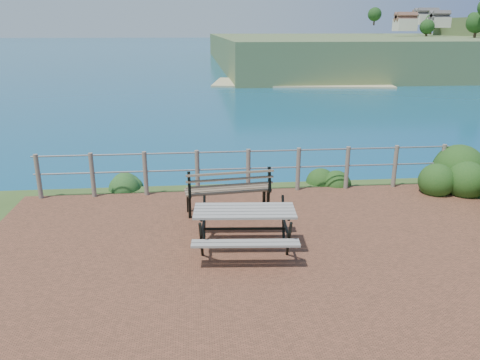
# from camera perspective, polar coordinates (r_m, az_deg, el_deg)

# --- Properties ---
(ground) EXTENTS (10.00, 7.00, 0.12)m
(ground) POSITION_cam_1_polar(r_m,az_deg,el_deg) (7.71, 3.88, -9.83)
(ground) COLOR brown
(ground) RESTS_ON ground
(ocean) EXTENTS (1200.00, 1200.00, 0.00)m
(ocean) POSITION_cam_1_polar(r_m,az_deg,el_deg) (206.75, -5.51, 17.01)
(ocean) COLOR #14737D
(ocean) RESTS_ON ground
(safety_railing) EXTENTS (9.40, 0.10, 1.00)m
(safety_railing) POSITION_cam_1_polar(r_m,az_deg,el_deg) (10.57, 1.02, 1.43)
(safety_railing) COLOR #6B5B4C
(safety_railing) RESTS_ON ground
(picnic_table) EXTENTS (1.73, 1.45, 0.71)m
(picnic_table) POSITION_cam_1_polar(r_m,az_deg,el_deg) (7.87, 0.55, -5.50)
(picnic_table) COLOR gray
(picnic_table) RESTS_ON ground
(park_bench) EXTENTS (1.76, 0.62, 0.97)m
(park_bench) POSITION_cam_1_polar(r_m,az_deg,el_deg) (9.37, -1.49, -0.35)
(park_bench) COLOR brown
(park_bench) RESTS_ON ground
(shrub_right_edge) EXTENTS (1.24, 1.24, 1.76)m
(shrub_right_edge) POSITION_cam_1_polar(r_m,az_deg,el_deg) (11.95, 23.71, -1.05)
(shrub_right_edge) COLOR #144013
(shrub_right_edge) RESTS_ON ground
(shrub_lip_west) EXTENTS (0.85, 0.85, 0.63)m
(shrub_lip_west) POSITION_cam_1_polar(r_m,az_deg,el_deg) (11.56, -13.73, -0.61)
(shrub_lip_west) COLOR #1B491C
(shrub_lip_west) RESTS_ON ground
(shrub_lip_east) EXTENTS (0.79, 0.79, 0.54)m
(shrub_lip_east) POSITION_cam_1_polar(r_m,az_deg,el_deg) (11.62, 10.90, -0.31)
(shrub_lip_east) COLOR #144013
(shrub_lip_east) RESTS_ON ground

